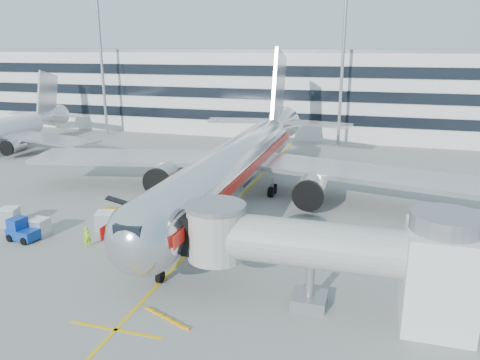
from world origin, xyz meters
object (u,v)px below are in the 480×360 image
(main_jet, at_px, (239,161))
(cargo_container_left, at_px, (39,227))
(ramp_worker, at_px, (87,237))
(cargo_container_right, at_px, (9,217))
(baggage_tug, at_px, (21,231))
(cargo_container_front, at_px, (105,220))
(belt_loader, at_px, (124,212))

(main_jet, relative_size, cargo_container_left, 32.86)
(cargo_container_left, distance_m, ramp_worker, 5.55)
(ramp_worker, bearing_deg, cargo_container_left, 122.83)
(cargo_container_right, height_order, ramp_worker, ramp_worker)
(baggage_tug, height_order, cargo_container_right, baggage_tug)
(main_jet, distance_m, cargo_container_front, 15.43)
(main_jet, relative_size, belt_loader, 11.34)
(belt_loader, distance_m, baggage_tug, 9.25)
(main_jet, bearing_deg, cargo_container_front, -127.51)
(baggage_tug, distance_m, ramp_worker, 6.27)
(cargo_container_left, distance_m, cargo_container_right, 4.57)
(baggage_tug, distance_m, cargo_container_left, 1.50)
(cargo_container_right, distance_m, ramp_worker, 10.10)
(baggage_tug, relative_size, cargo_container_right, 1.43)
(cargo_container_right, bearing_deg, cargo_container_front, 10.12)
(cargo_container_right, distance_m, cargo_container_front, 9.27)
(cargo_container_left, xyz_separation_m, cargo_container_front, (4.75, 2.95, 0.06))
(main_jet, height_order, belt_loader, main_jet)
(baggage_tug, height_order, ramp_worker, baggage_tug)
(ramp_worker, bearing_deg, cargo_container_right, 119.59)
(cargo_container_front, bearing_deg, baggage_tug, -142.70)
(main_jet, relative_size, cargo_container_front, 26.46)
(cargo_container_front, height_order, ramp_worker, ramp_worker)
(cargo_container_left, bearing_deg, ramp_worker, -9.69)
(cargo_container_front, relative_size, ramp_worker, 1.11)
(belt_loader, xyz_separation_m, ramp_worker, (0.64, -7.01, 0.27))
(main_jet, bearing_deg, ramp_worker, -118.08)
(baggage_tug, height_order, cargo_container_left, baggage_tug)
(belt_loader, relative_size, ramp_worker, 2.59)
(belt_loader, relative_size, cargo_container_front, 2.33)
(main_jet, xyz_separation_m, ramp_worker, (-8.44, -15.83, -3.37))
(main_jet, height_order, baggage_tug, main_jet)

